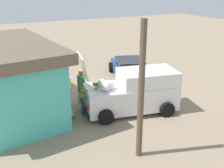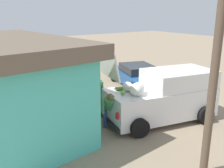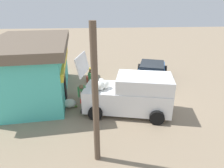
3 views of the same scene
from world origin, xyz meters
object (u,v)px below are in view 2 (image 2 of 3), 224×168
Objects in this scene: vendor_standing at (98,92)px; paint_bucket at (67,97)px; customer_bending at (110,107)px; unloaded_banana_pile at (86,128)px; storefront_bar at (4,85)px; parked_sedan at (138,76)px; delivery_van at (164,96)px.

vendor_standing is 2.42m from paint_bucket.
customer_bending reaches higher than paint_bucket.
unloaded_banana_pile is 3.41m from paint_bucket.
vendor_standing reaches higher than customer_bending.
storefront_bar is 7.54m from parked_sedan.
customer_bending is 1.09m from unloaded_banana_pile.
storefront_bar is 8.61× the size of unloaded_banana_pile.
parked_sedan is at bearing -77.49° from storefront_bar.
delivery_van is 2.23m from customer_bending.
unloaded_banana_pile is (-1.76, -2.10, -1.45)m from storefront_bar.
vendor_standing is at bearing 119.94° from parked_sedan.
parked_sedan is 2.55× the size of vendor_standing.
storefront_bar is 3.65m from paint_bucket.
parked_sedan is 5.47× the size of unloaded_banana_pile.
parked_sedan is 4.70m from vendor_standing.
paint_bucket is (-0.07, 4.32, -0.38)m from parked_sedan.
parked_sedan is at bearing -60.06° from vendor_standing.
customer_bending is (-1.97, -2.94, -0.80)m from storefront_bar.
parked_sedan is at bearing -89.07° from paint_bucket.
vendor_standing is at bearing -12.88° from customer_bending.
unloaded_banana_pile is (0.22, 0.84, -0.65)m from customer_bending.
parked_sedan is (4.04, -2.15, -0.37)m from delivery_van.
paint_bucket is at bearing -62.47° from storefront_bar.
parked_sedan is 5.64m from customer_bending.
delivery_van is at bearing -102.37° from unloaded_banana_pile.
customer_bending is at bearing 129.59° from parked_sedan.
vendor_standing reaches higher than parked_sedan.
delivery_van reaches higher than paint_bucket.
vendor_standing is (-2.33, 4.05, 0.43)m from parked_sedan.
parked_sedan is 11.32× the size of paint_bucket.
vendor_standing is at bearing -173.39° from paint_bucket.
vendor_standing is 1.30m from customer_bending.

